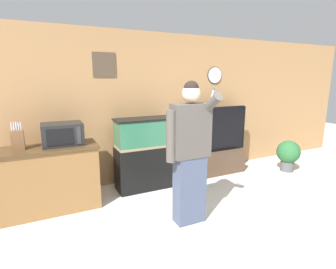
% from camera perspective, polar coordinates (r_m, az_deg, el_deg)
% --- Properties ---
extents(ground_plane, '(18.00, 18.00, 0.00)m').
position_cam_1_polar(ground_plane, '(3.12, 15.13, -24.07)').
color(ground_plane, beige).
extents(wall_back_paneled, '(10.00, 0.08, 2.60)m').
position_cam_1_polar(wall_back_paneled, '(4.72, -4.22, 5.77)').
color(wall_back_paneled, '#A87A4C').
rests_on(wall_back_paneled, ground_plane).
extents(counter_island, '(1.31, 0.56, 0.92)m').
position_cam_1_polar(counter_island, '(4.02, -24.33, -8.78)').
color(counter_island, brown).
rests_on(counter_island, ground_plane).
extents(microwave, '(0.53, 0.40, 0.30)m').
position_cam_1_polar(microwave, '(3.90, -21.99, 0.12)').
color(microwave, black).
rests_on(microwave, counter_island).
extents(knife_block, '(0.15, 0.11, 0.36)m').
position_cam_1_polar(knife_block, '(3.87, -29.90, -0.94)').
color(knife_block, brown).
rests_on(knife_block, counter_island).
extents(aquarium_on_stand, '(1.05, 0.43, 1.19)m').
position_cam_1_polar(aquarium_on_stand, '(4.40, -4.48, -4.07)').
color(aquarium_on_stand, black).
rests_on(aquarium_on_stand, ground_plane).
extents(tv_on_stand, '(1.19, 0.40, 1.30)m').
position_cam_1_polar(tv_on_stand, '(5.23, 11.05, -4.14)').
color(tv_on_stand, '#4C3828').
rests_on(tv_on_stand, ground_plane).
extents(person_standing, '(0.57, 0.43, 1.80)m').
position_cam_1_polar(person_standing, '(3.24, 4.72, -3.77)').
color(person_standing, '#424C66').
rests_on(person_standing, ground_plane).
extents(potted_plant, '(0.45, 0.45, 0.62)m').
position_cam_1_polar(potted_plant, '(5.74, 24.70, -3.81)').
color(potted_plant, '#4C4C51').
rests_on(potted_plant, ground_plane).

